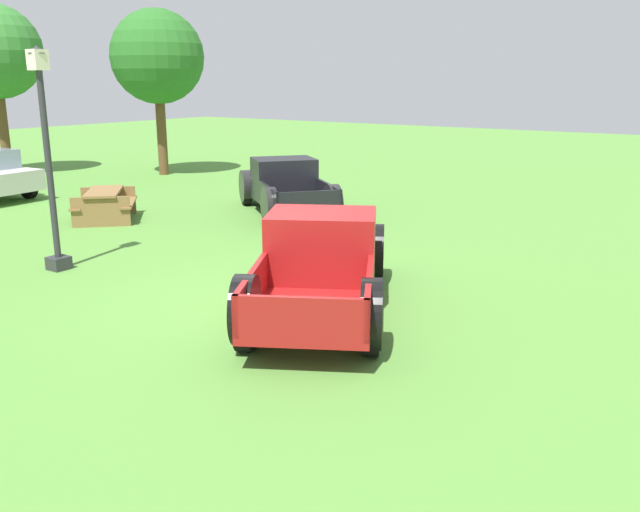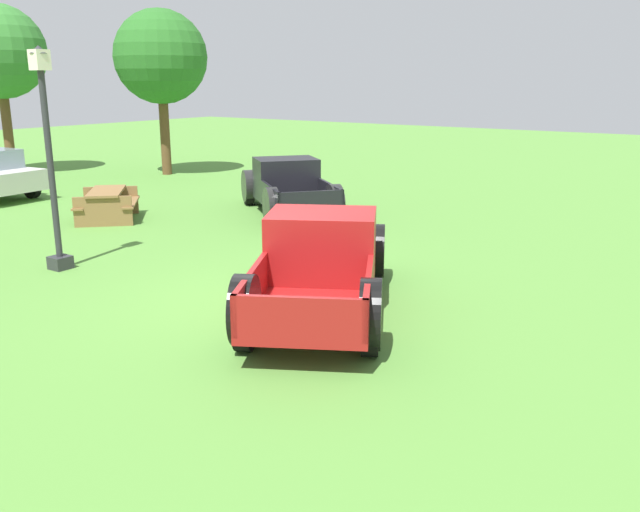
% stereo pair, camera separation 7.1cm
% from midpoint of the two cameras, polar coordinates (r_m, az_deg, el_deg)
% --- Properties ---
extents(ground_plane, '(80.00, 80.00, 0.00)m').
position_cam_midpoint_polar(ground_plane, '(11.04, -3.39, -3.95)').
color(ground_plane, '#548C38').
extents(pickup_truck_foreground, '(5.23, 3.95, 1.53)m').
position_cam_midpoint_polar(pickup_truck_foreground, '(10.74, 0.39, -0.39)').
color(pickup_truck_foreground, maroon).
rests_on(pickup_truck_foreground, ground_plane).
extents(pickup_truck_behind_right, '(4.37, 4.81, 1.48)m').
position_cam_midpoint_polar(pickup_truck_behind_right, '(18.42, -2.83, 5.94)').
color(pickup_truck_behind_right, black).
rests_on(pickup_truck_behind_right, ground_plane).
extents(lamp_post_near, '(0.36, 0.36, 4.13)m').
position_cam_midpoint_polar(lamp_post_near, '(13.47, -21.88, 7.88)').
color(lamp_post_near, '#2D2D33').
rests_on(lamp_post_near, ground_plane).
extents(picnic_table, '(2.32, 2.32, 0.78)m').
position_cam_midpoint_polar(picnic_table, '(18.17, -17.56, 4.47)').
color(picnic_table, olive).
rests_on(picnic_table, ground_plane).
extents(oak_tree_east, '(3.42, 3.42, 6.04)m').
position_cam_midpoint_polar(oak_tree_east, '(26.32, -13.33, 16.11)').
color(oak_tree_east, brown).
rests_on(oak_tree_east, ground_plane).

